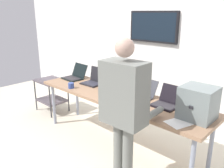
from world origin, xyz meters
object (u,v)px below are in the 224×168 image
at_px(laptop_station_3, 140,93).
at_px(laptop_station_4, 167,101).
at_px(equipment_box, 198,103).
at_px(storage_cart, 51,91).
at_px(laptop_station_0, 75,75).
at_px(person, 124,104).
at_px(laptop_station_2, 114,86).
at_px(coffee_mug, 71,85).
at_px(workbench, 118,99).
at_px(laptop_station_1, 94,80).

distance_m(laptop_station_3, laptop_station_4, 0.42).
distance_m(equipment_box, storage_cart, 2.90).
bearing_deg(laptop_station_0, laptop_station_3, 1.15).
relative_size(person, storage_cart, 2.62).
distance_m(laptop_station_2, laptop_station_4, 0.89).
bearing_deg(laptop_station_0, person, -23.09).
bearing_deg(laptop_station_3, laptop_station_4, -1.39).
xyz_separation_m(equipment_box, laptop_station_4, (-0.42, 0.10, -0.12)).
bearing_deg(coffee_mug, laptop_station_3, 22.00).
bearing_deg(workbench, laptop_station_2, 144.89).
relative_size(workbench, coffee_mug, 30.03).
distance_m(laptop_station_1, person, 1.50).
height_order(workbench, storage_cart, workbench).
bearing_deg(laptop_station_4, equipment_box, -13.18).
relative_size(equipment_box, person, 0.22).
bearing_deg(coffee_mug, laptop_station_4, 15.46).
bearing_deg(laptop_station_1, workbench, -12.58).
height_order(workbench, coffee_mug, coffee_mug).
relative_size(laptop_station_2, coffee_mug, 3.50).
bearing_deg(laptop_station_0, laptop_station_1, 2.48).
distance_m(laptop_station_2, laptop_station_3, 0.47).
xyz_separation_m(equipment_box, laptop_station_1, (-1.74, 0.10, -0.12)).
bearing_deg(laptop_station_2, laptop_station_1, 179.74).
height_order(laptop_station_4, person, person).
height_order(person, storage_cart, person).
bearing_deg(laptop_station_2, equipment_box, -4.34).
bearing_deg(person, laptop_station_4, 86.72).
height_order(workbench, laptop_station_1, laptop_station_1).
xyz_separation_m(workbench, person, (0.64, -0.62, 0.28)).
bearing_deg(laptop_station_4, laptop_station_3, 178.61).
height_order(laptop_station_0, laptop_station_2, laptop_station_2).
xyz_separation_m(laptop_station_1, storage_cart, (-1.11, -0.11, -0.41)).
bearing_deg(coffee_mug, laptop_station_1, 77.99).
bearing_deg(laptop_station_2, person, -42.06).
height_order(equipment_box, laptop_station_0, equipment_box).
bearing_deg(laptop_station_4, laptop_station_2, 179.94).
xyz_separation_m(laptop_station_0, laptop_station_4, (1.78, 0.02, -0.00)).
bearing_deg(laptop_station_1, storage_cart, -174.50).
bearing_deg(laptop_station_2, coffee_mug, -143.05).
bearing_deg(equipment_box, laptop_station_1, 176.67).
relative_size(laptop_station_1, laptop_station_3, 0.83).
bearing_deg(coffee_mug, person, -15.27).
xyz_separation_m(laptop_station_0, laptop_station_1, (0.46, 0.02, 0.00)).
distance_m(laptop_station_0, laptop_station_1, 0.46).
xyz_separation_m(workbench, laptop_station_4, (0.69, 0.14, 0.11)).
xyz_separation_m(laptop_station_4, coffee_mug, (-1.40, -0.39, -0.01)).
relative_size(laptop_station_3, laptop_station_4, 1.20).
bearing_deg(laptop_station_3, coffee_mug, -158.00).
height_order(equipment_box, laptop_station_2, equipment_box).
xyz_separation_m(equipment_box, storage_cart, (-2.85, -0.01, -0.53)).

